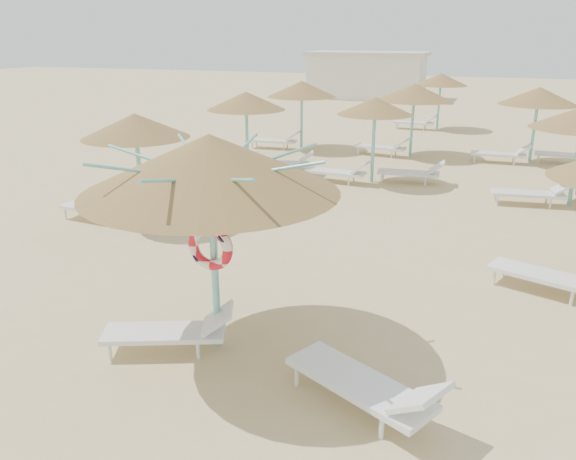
% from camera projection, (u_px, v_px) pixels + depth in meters
% --- Properties ---
extents(ground, '(120.00, 120.00, 0.00)m').
position_uv_depth(ground, '(241.00, 358.00, 8.14)').
color(ground, tan).
rests_on(ground, ground).
extents(main_palapa, '(3.56, 3.56, 3.19)m').
position_uv_depth(main_palapa, '(210.00, 164.00, 7.58)').
color(main_palapa, '#70C2BE').
rests_on(main_palapa, ground).
extents(lounger_main_a, '(1.98, 1.25, 0.69)m').
position_uv_depth(lounger_main_a, '(173.00, 331.00, 8.23)').
color(lounger_main_a, silver).
rests_on(lounger_main_a, ground).
extents(lounger_main_b, '(2.20, 1.54, 0.78)m').
position_uv_depth(lounger_main_b, '(368.00, 386.00, 6.87)').
color(lounger_main_b, silver).
rests_on(lounger_main_b, ground).
extents(palapa_field, '(18.11, 20.75, 2.73)m').
position_uv_depth(palapa_field, '(459.00, 111.00, 16.54)').
color(palapa_field, '#70C2BE').
rests_on(palapa_field, ground).
extents(service_hut, '(8.40, 4.40, 3.25)m').
position_uv_depth(service_hut, '(367.00, 75.00, 40.56)').
color(service_hut, silver).
rests_on(service_hut, ground).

